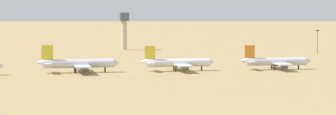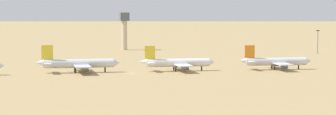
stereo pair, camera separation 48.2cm
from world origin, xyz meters
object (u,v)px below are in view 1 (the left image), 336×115
Objects in this scene: parked_jet_orange_5 at (275,62)px; light_pole_mid at (318,40)px; control_tower at (124,27)px; parked_jet_yellow_4 at (177,63)px; parked_jet_yellow_3 at (78,64)px.

light_pole_mid is (56.32, 86.76, 4.10)m from parked_jet_orange_5.
parked_jet_orange_5 is at bearing -74.20° from control_tower.
light_pole_mid is (99.26, 83.91, 4.03)m from parked_jet_yellow_4.
control_tower is at bearing 150.19° from light_pole_mid.
parked_jet_yellow_3 is 41.94m from parked_jet_yellow_4.
light_pole_mid is at bearing 60.37° from parked_jet_orange_5.
parked_jet_orange_5 is (84.81, -5.24, -0.32)m from parked_jet_yellow_3.
light_pole_mid is (141.13, 81.52, 3.79)m from parked_jet_yellow_3.
control_tower reaches higher than parked_jet_yellow_4.
parked_jet_orange_5 is 1.49× the size of control_tower.
parked_jet_yellow_4 is at bearing -1.39° from parked_jet_yellow_3.
parked_jet_orange_5 is 2.50× the size of light_pole_mid.
parked_jet_orange_5 is 103.52m from light_pole_mid.
parked_jet_yellow_3 reaches higher than parked_jet_yellow_4.
control_tower reaches higher than parked_jet_orange_5.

